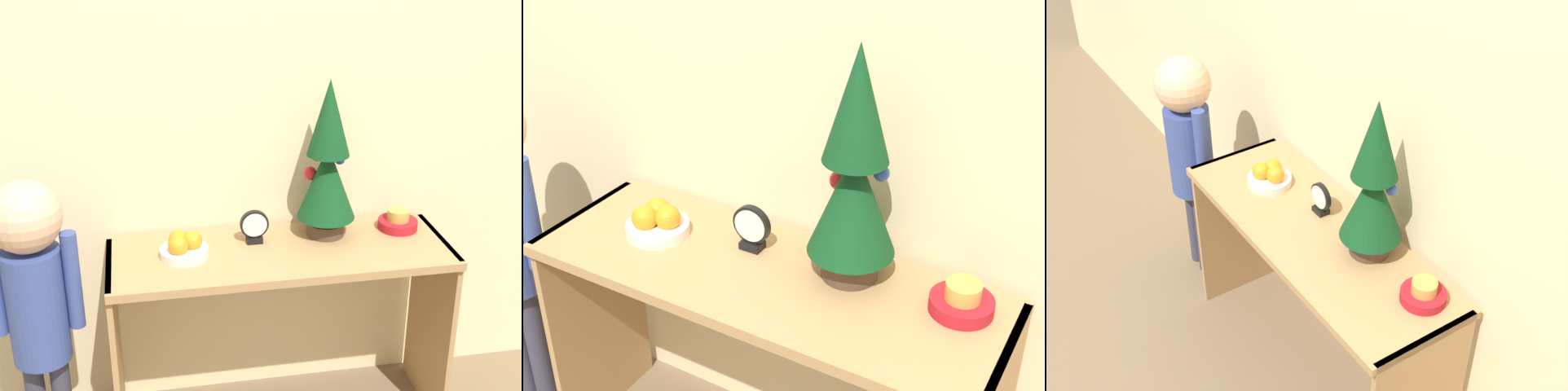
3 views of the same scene
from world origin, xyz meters
TOP-DOWN VIEW (x-y plane):
  - back_wall at (0.00, 0.47)m, footprint 7.00×0.05m
  - console_table at (0.00, 0.21)m, footprint 1.20×0.42m
  - mini_tree at (0.19, 0.30)m, footprint 0.21×0.21m
  - fruit_bowl at (-0.34, 0.23)m, footprint 0.17×0.17m
  - singing_bowl at (0.46, 0.30)m, footprint 0.15×0.15m
  - desk_clock at (-0.08, 0.29)m, footprint 0.10×0.04m

SIDE VIEW (x-z plane):
  - console_table at x=0.00m, z-range 0.20..0.92m
  - singing_bowl at x=0.46m, z-range 0.71..0.78m
  - fruit_bowl at x=-0.34m, z-range 0.71..0.80m
  - desk_clock at x=-0.08m, z-range 0.72..0.84m
  - mini_tree at x=0.19m, z-range 0.71..1.29m
  - back_wall at x=0.00m, z-range 0.00..2.50m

